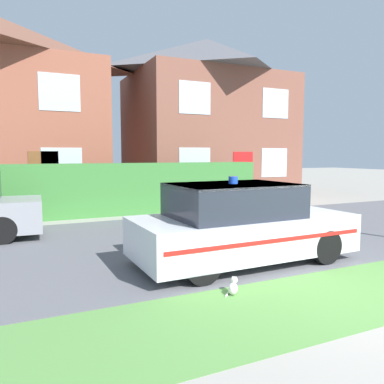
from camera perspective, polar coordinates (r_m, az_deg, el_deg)
ground_plane at (r=5.88m, az=25.79°, el=-14.50°), size 80.00×80.00×0.00m
road_strip at (r=9.19m, az=3.91°, el=-6.67°), size 28.00×6.37×0.01m
lawn_verge at (r=6.06m, az=23.55°, el=-13.76°), size 28.00×1.86×0.01m
garden_hedge at (r=12.73m, az=-7.87°, el=0.57°), size 8.58×0.73×1.69m
police_car at (r=6.90m, az=7.38°, el=-4.90°), size 4.07×1.83×1.58m
cat at (r=5.50m, az=6.29°, el=-14.23°), size 0.28×0.23×0.25m
house_right at (r=18.89m, az=2.32°, el=11.41°), size 7.64×5.90×7.57m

